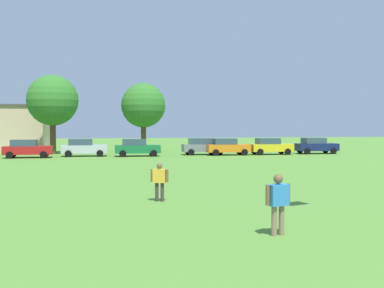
# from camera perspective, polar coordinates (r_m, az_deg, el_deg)

# --- Properties ---
(ground_plane) EXTENTS (160.00, 160.00, 0.00)m
(ground_plane) POSITION_cam_1_polar(r_m,az_deg,el_deg) (30.66, -13.50, -3.41)
(ground_plane) COLOR #568C33
(adult_bystander) EXTENTS (0.77, 0.44, 1.68)m
(adult_bystander) POSITION_cam_1_polar(r_m,az_deg,el_deg) (13.20, 10.27, -6.52)
(adult_bystander) COLOR #8C7259
(adult_bystander) RESTS_ON ground
(bystander_midfield) EXTENTS (0.68, 0.44, 1.52)m
(bystander_midfield) POSITION_cam_1_polar(r_m,az_deg,el_deg) (18.78, -3.92, -4.16)
(bystander_midfield) COLOR #3F3833
(bystander_midfield) RESTS_ON ground
(parked_car_red_1) EXTENTS (4.30, 2.02, 1.68)m
(parked_car_red_1) POSITION_cam_1_polar(r_m,az_deg,el_deg) (46.24, -19.18, -0.51)
(parked_car_red_1) COLOR red
(parked_car_red_1) RESTS_ON ground
(parked_car_silver_2) EXTENTS (4.30, 2.02, 1.68)m
(parked_car_silver_2) POSITION_cam_1_polar(r_m,az_deg,el_deg) (46.90, -12.88, -0.41)
(parked_car_silver_2) COLOR silver
(parked_car_silver_2) RESTS_ON ground
(parked_car_green_3) EXTENTS (4.30, 2.02, 1.68)m
(parked_car_green_3) POSITION_cam_1_polar(r_m,az_deg,el_deg) (46.13, -6.65, -0.41)
(parked_car_green_3) COLOR #196B38
(parked_car_green_3) RESTS_ON ground
(parked_car_gray_4) EXTENTS (4.30, 2.02, 1.68)m
(parked_car_gray_4) POSITION_cam_1_polar(r_m,az_deg,el_deg) (48.26, 1.30, -0.28)
(parked_car_gray_4) COLOR slate
(parked_car_gray_4) RESTS_ON ground
(parked_car_orange_5) EXTENTS (4.30, 2.02, 1.68)m
(parked_car_orange_5) POSITION_cam_1_polar(r_m,az_deg,el_deg) (47.69, 4.22, -0.31)
(parked_car_orange_5) COLOR orange
(parked_car_orange_5) RESTS_ON ground
(parked_car_yellow_6) EXTENTS (4.30, 2.02, 1.68)m
(parked_car_yellow_6) POSITION_cam_1_polar(r_m,az_deg,el_deg) (49.17, 9.35, -0.26)
(parked_car_yellow_6) COLOR yellow
(parked_car_yellow_6) RESTS_ON ground
(parked_car_navy_7) EXTENTS (4.30, 2.02, 1.68)m
(parked_car_navy_7) POSITION_cam_1_polar(r_m,az_deg,el_deg) (51.59, 14.63, -0.18)
(parked_car_navy_7) COLOR #141E4C
(parked_car_navy_7) RESTS_ON ground
(tree_center) EXTENTS (5.28, 5.28, 8.23)m
(tree_center) POSITION_cam_1_polar(r_m,az_deg,el_deg) (51.51, -16.38, 5.02)
(tree_center) COLOR brown
(tree_center) RESTS_ON ground
(tree_far_right) EXTENTS (4.91, 4.91, 7.65)m
(tree_far_right) POSITION_cam_1_polar(r_m,az_deg,el_deg) (52.95, -5.85, 4.60)
(tree_far_right) COLOR brown
(tree_far_right) RESTS_ON ground
(house_left) EXTENTS (10.95, 7.84, 5.36)m
(house_left) POSITION_cam_1_polar(r_m,az_deg,el_deg) (60.52, -22.03, 1.81)
(house_left) COLOR beige
(house_left) RESTS_ON ground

